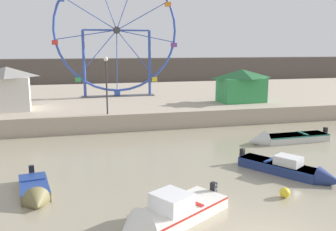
% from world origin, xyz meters
% --- Properties ---
extents(quay_promenade, '(110.00, 24.37, 1.32)m').
position_xyz_m(quay_promenade, '(0.00, 29.24, 0.66)').
color(quay_promenade, tan).
rests_on(quay_promenade, ground_plane).
extents(distant_town_skyline, '(140.00, 3.00, 4.40)m').
position_xyz_m(distant_town_skyline, '(0.00, 54.10, 2.20)').
color(distant_town_skyline, '#564C47').
rests_on(distant_town_skyline, ground_plane).
extents(motorboat_white_red_stripe, '(4.97, 3.88, 1.62)m').
position_xyz_m(motorboat_white_red_stripe, '(-2.90, 2.20, 0.33)').
color(motorboat_white_red_stripe, silver).
rests_on(motorboat_white_red_stripe, ground_plane).
extents(motorboat_olive_wood, '(1.70, 3.83, 1.10)m').
position_xyz_m(motorboat_olive_wood, '(-7.56, 5.94, 0.23)').
color(motorboat_olive_wood, olive).
rests_on(motorboat_olive_wood, ground_plane).
extents(motorboat_pale_grey, '(5.97, 1.42, 1.22)m').
position_xyz_m(motorboat_pale_grey, '(7.48, 11.37, 0.28)').
color(motorboat_pale_grey, silver).
rests_on(motorboat_pale_grey, ground_plane).
extents(motorboat_navy_blue, '(3.67, 4.94, 1.23)m').
position_xyz_m(motorboat_navy_blue, '(4.51, 5.59, 0.32)').
color(motorboat_navy_blue, navy).
rests_on(motorboat_navy_blue, ground_plane).
extents(ferris_wheel_blue_frame, '(12.39, 1.20, 12.74)m').
position_xyz_m(ferris_wheel_blue_frame, '(-1.54, 27.58, 7.72)').
color(ferris_wheel_blue_frame, '#334CA8').
rests_on(ferris_wheel_blue_frame, quay_promenade).
extents(carnival_booth_green_kiosk, '(4.53, 2.96, 2.98)m').
position_xyz_m(carnival_booth_green_kiosk, '(8.95, 20.85, 2.87)').
color(carnival_booth_green_kiosk, '#33934C').
rests_on(carnival_booth_green_kiosk, quay_promenade).
extents(carnival_booth_white_ticket, '(3.88, 3.79, 3.45)m').
position_xyz_m(carnival_booth_white_ticket, '(-10.98, 21.48, 3.11)').
color(carnival_booth_white_ticket, silver).
rests_on(carnival_booth_white_ticket, quay_promenade).
extents(promenade_lamp_near, '(0.32, 0.32, 4.25)m').
position_xyz_m(promenade_lamp_near, '(-3.49, 17.63, 4.07)').
color(promenade_lamp_near, '#2D2D33').
rests_on(promenade_lamp_near, quay_promenade).
extents(mooring_buoy_orange, '(0.44, 0.44, 0.44)m').
position_xyz_m(mooring_buoy_orange, '(2.67, 3.36, 0.22)').
color(mooring_buoy_orange, yellow).
rests_on(mooring_buoy_orange, ground_plane).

